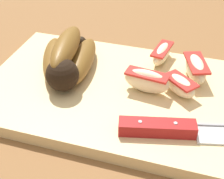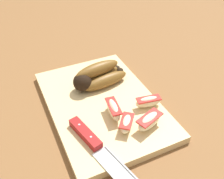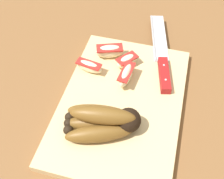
{
  "view_description": "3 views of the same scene",
  "coord_description": "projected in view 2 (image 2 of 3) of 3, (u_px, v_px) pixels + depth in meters",
  "views": [
    {
      "loc": [
        -0.12,
        0.38,
        0.32
      ],
      "look_at": [
        -0.0,
        0.01,
        0.03
      ],
      "focal_mm": 52.75,
      "sensor_mm": 36.0,
      "label": 1
    },
    {
      "loc": [
        -0.45,
        0.17,
        0.46
      ],
      "look_at": [
        -0.0,
        -0.04,
        0.06
      ],
      "focal_mm": 41.61,
      "sensor_mm": 36.0,
      "label": 2
    },
    {
      "loc": [
        0.37,
        0.06,
        0.52
      ],
      "look_at": [
        0.01,
        -0.03,
        0.06
      ],
      "focal_mm": 45.09,
      "sensor_mm": 36.0,
      "label": 3
    }
  ],
  "objects": [
    {
      "name": "ground_plane",
      "position": [
        99.0,
        111.0,
        0.66
      ],
      "size": [
        6.0,
        6.0,
        0.0
      ],
      "primitive_type": "plane",
      "color": "brown"
    },
    {
      "name": "apple_wedge_extra",
      "position": [
        127.0,
        123.0,
        0.58
      ],
      "size": [
        0.06,
        0.05,
        0.03
      ],
      "color": "beige",
      "rests_on": "cutting_board"
    },
    {
      "name": "cutting_board",
      "position": [
        102.0,
        104.0,
        0.67
      ],
      "size": [
        0.38,
        0.26,
        0.02
      ],
      "primitive_type": "cube",
      "color": "#DBBC84",
      "rests_on": "ground_plane"
    },
    {
      "name": "apple_wedge_middle",
      "position": [
        113.0,
        109.0,
        0.61
      ],
      "size": [
        0.07,
        0.03,
        0.04
      ],
      "color": "beige",
      "rests_on": "cutting_board"
    },
    {
      "name": "apple_wedge_far",
      "position": [
        149.0,
        121.0,
        0.58
      ],
      "size": [
        0.05,
        0.07,
        0.04
      ],
      "color": "beige",
      "rests_on": "cutting_board"
    },
    {
      "name": "chefs_knife",
      "position": [
        99.0,
        148.0,
        0.54
      ],
      "size": [
        0.28,
        0.09,
        0.02
      ],
      "color": "silver",
      "rests_on": "cutting_board"
    },
    {
      "name": "banana_bunch",
      "position": [
        97.0,
        76.0,
        0.7
      ],
      "size": [
        0.11,
        0.16,
        0.07
      ],
      "color": "black",
      "rests_on": "cutting_board"
    },
    {
      "name": "apple_wedge_near",
      "position": [
        148.0,
        102.0,
        0.64
      ],
      "size": [
        0.03,
        0.07,
        0.03
      ],
      "color": "beige",
      "rests_on": "cutting_board"
    }
  ]
}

